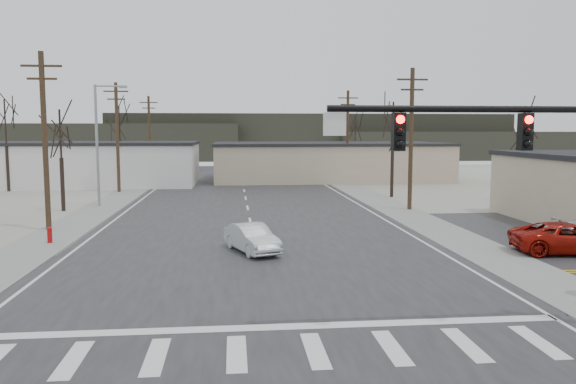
% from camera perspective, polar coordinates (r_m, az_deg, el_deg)
% --- Properties ---
extents(ground, '(140.00, 140.00, 0.00)m').
position_cam_1_polar(ground, '(21.44, -2.68, -8.99)').
color(ground, beige).
rests_on(ground, ground).
extents(main_road, '(18.00, 110.00, 0.05)m').
position_cam_1_polar(main_road, '(36.12, -3.92, -2.72)').
color(main_road, '#262628').
rests_on(main_road, ground).
extents(cross_road, '(90.00, 10.00, 0.04)m').
position_cam_1_polar(cross_road, '(21.44, -2.68, -8.94)').
color(cross_road, '#262628').
rests_on(cross_road, ground).
extents(sidewalk_left, '(3.00, 90.00, 0.06)m').
position_cam_1_polar(sidewalk_left, '(42.15, -18.70, -1.74)').
color(sidewalk_left, gray).
rests_on(sidewalk_left, ground).
extents(sidewalk_right, '(3.00, 90.00, 0.06)m').
position_cam_1_polar(sidewalk_right, '(42.67, 10.25, -1.42)').
color(sidewalk_right, gray).
rests_on(sidewalk_right, ground).
extents(traffic_signal_mast, '(8.95, 0.43, 7.20)m').
position_cam_1_polar(traffic_signal_mast, '(17.03, 26.06, 2.39)').
color(traffic_signal_mast, black).
rests_on(traffic_signal_mast, ground).
extents(fire_hydrant, '(0.24, 0.24, 0.87)m').
position_cam_1_polar(fire_hydrant, '(30.53, -23.05, -4.04)').
color(fire_hydrant, '#A50C0C').
rests_on(fire_hydrant, ground).
extents(building_left_far, '(22.30, 12.30, 4.50)m').
position_cam_1_polar(building_left_far, '(62.57, -19.48, 2.77)').
color(building_left_far, silver).
rests_on(building_left_far, ground).
extents(building_right_far, '(26.30, 14.30, 4.30)m').
position_cam_1_polar(building_right_far, '(65.69, 4.05, 3.17)').
color(building_right_far, '#BAAA8E').
rests_on(building_right_far, ground).
extents(upole_left_b, '(2.20, 0.30, 10.00)m').
position_cam_1_polar(upole_left_b, '(34.30, -23.48, 5.04)').
color(upole_left_b, '#462F20').
rests_on(upole_left_b, ground).
extents(upole_left_c, '(2.20, 0.30, 10.00)m').
position_cam_1_polar(upole_left_c, '(53.69, -16.95, 5.52)').
color(upole_left_c, '#462F20').
rests_on(upole_left_c, ground).
extents(upole_left_d, '(2.20, 0.30, 10.00)m').
position_cam_1_polar(upole_left_d, '(73.42, -13.90, 5.72)').
color(upole_left_d, '#462F20').
rests_on(upole_left_d, ground).
extents(upole_right_a, '(2.20, 0.30, 10.00)m').
position_cam_1_polar(upole_right_a, '(40.65, 12.39, 5.51)').
color(upole_right_a, '#462F20').
rests_on(upole_right_a, ground).
extents(upole_right_b, '(2.20, 0.30, 10.00)m').
position_cam_1_polar(upole_right_b, '(61.95, 6.07, 5.81)').
color(upole_right_b, '#462F20').
rests_on(upole_right_b, ground).
extents(streetlight_main, '(2.40, 0.25, 9.00)m').
position_cam_1_polar(streetlight_main, '(43.77, -18.60, 5.19)').
color(streetlight_main, gray).
rests_on(streetlight_main, ground).
extents(tree_left_near, '(3.30, 3.30, 7.35)m').
position_cam_1_polar(tree_left_near, '(42.39, -22.12, 5.22)').
color(tree_left_near, black).
rests_on(tree_left_near, ground).
extents(tree_right_mid, '(3.74, 3.74, 8.33)m').
position_cam_1_polar(tree_right_mid, '(48.59, 10.61, 6.47)').
color(tree_right_mid, black).
rests_on(tree_right_mid, ground).
extents(tree_left_far, '(3.96, 3.96, 8.82)m').
position_cam_1_polar(tree_left_far, '(67.92, -16.75, 6.51)').
color(tree_left_far, black).
rests_on(tree_left_far, ground).
extents(tree_right_far, '(3.52, 3.52, 7.84)m').
position_cam_1_polar(tree_right_far, '(74.42, 6.85, 6.13)').
color(tree_right_far, black).
rests_on(tree_right_far, ground).
extents(tree_lot, '(3.52, 3.52, 7.84)m').
position_cam_1_polar(tree_lot, '(48.49, 22.85, 5.68)').
color(tree_lot, black).
rests_on(tree_lot, ground).
extents(tree_left_mid, '(3.96, 3.96, 8.82)m').
position_cam_1_polar(tree_left_mid, '(58.55, -26.78, 6.20)').
color(tree_left_mid, black).
rests_on(tree_left_mid, ground).
extents(hill_left, '(70.00, 18.00, 7.00)m').
position_cam_1_polar(hill_left, '(117.69, -22.49, 4.71)').
color(hill_left, '#333026').
rests_on(hill_left, ground).
extents(hill_center, '(80.00, 18.00, 9.00)m').
position_cam_1_polar(hill_center, '(117.77, 2.20, 5.66)').
color(hill_center, '#333026').
rests_on(hill_center, ground).
extents(hill_right, '(60.00, 18.00, 5.50)m').
position_cam_1_polar(hill_right, '(121.91, 19.18, 4.52)').
color(hill_right, '#333026').
rests_on(hill_right, ground).
extents(sedan_crossing, '(2.68, 4.13, 1.29)m').
position_cam_1_polar(sedan_crossing, '(26.11, -3.69, -4.69)').
color(sedan_crossing, '#B6BEC2').
rests_on(sedan_crossing, main_road).
extents(car_far_a, '(2.59, 4.94, 1.37)m').
position_cam_1_polar(car_far_a, '(64.16, -2.63, 1.83)').
color(car_far_a, black).
rests_on(car_far_a, main_road).
extents(car_far_b, '(2.56, 4.26, 1.36)m').
position_cam_1_polar(car_far_b, '(79.94, -9.90, 2.60)').
color(car_far_b, black).
rests_on(car_far_b, main_road).
extents(car_parked_red, '(5.32, 2.97, 1.41)m').
position_cam_1_polar(car_parked_red, '(28.81, 26.62, -4.22)').
color(car_parked_red, '#941008').
rests_on(car_parked_red, parking_lot).
extents(car_parked_dark_a, '(3.86, 1.72, 1.29)m').
position_cam_1_polar(car_parked_dark_a, '(39.03, 26.80, -1.74)').
color(car_parked_dark_a, black).
rests_on(car_parked_dark_a, parking_lot).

